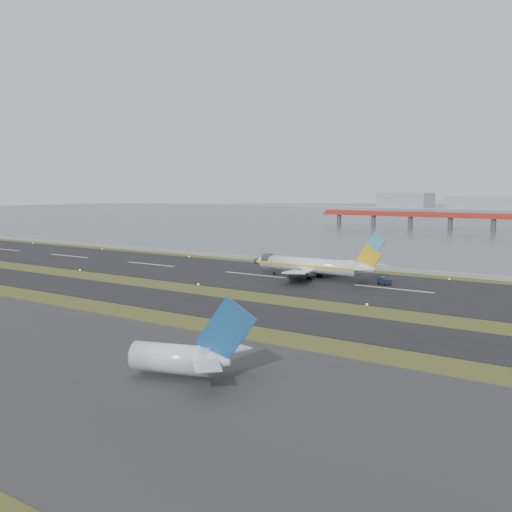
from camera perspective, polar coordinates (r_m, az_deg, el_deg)
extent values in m
plane|color=#3A491A|center=(149.33, -7.09, -2.93)|extent=(1000.00, 1000.00, 0.00)
cube|color=black|center=(141.09, -10.49, -3.49)|extent=(1000.00, 18.00, 0.10)
cube|color=black|center=(171.86, -0.10, -1.69)|extent=(1000.00, 45.00, 0.10)
cube|color=gray|center=(196.35, 5.20, -0.62)|extent=(1000.00, 2.50, 1.00)
cylinder|color=#4C4C51|center=(398.65, 10.40, 3.02)|extent=(2.80, 2.80, 7.00)
cube|color=#95A4B0|center=(794.40, 13.16, 4.83)|extent=(60.00, 35.00, 18.00)
cube|color=#95A4B0|center=(759.30, 20.09, 4.43)|extent=(90.00, 35.00, 14.00)
cylinder|color=white|center=(165.14, 4.73, -0.82)|extent=(28.00, 3.80, 3.80)
cone|color=white|center=(173.93, 0.39, -0.46)|extent=(3.20, 3.80, 3.80)
cone|color=white|center=(157.10, 9.72, -1.13)|extent=(5.00, 3.80, 3.80)
cube|color=yellow|center=(163.54, 4.37, -0.89)|extent=(31.00, 0.06, 0.45)
cube|color=yellow|center=(166.76, 5.08, -0.76)|extent=(31.00, 0.06, 0.45)
cube|color=white|center=(156.96, 3.74, -1.43)|extent=(11.31, 15.89, 1.66)
cube|color=white|center=(171.31, 6.87, -0.84)|extent=(11.31, 15.89, 1.66)
cylinder|color=#3E3E43|center=(160.11, 3.72, -1.72)|extent=(4.20, 2.10, 2.10)
cylinder|color=#3E3E43|center=(170.18, 5.95, -1.28)|extent=(4.20, 2.10, 2.10)
cube|color=yellow|center=(156.41, 10.00, -0.10)|extent=(6.80, 0.35, 6.85)
cube|color=#52A9E9|center=(155.21, 10.65, 1.22)|extent=(4.85, 0.37, 4.90)
cube|color=white|center=(153.56, 9.17, -1.09)|extent=(5.64, 6.80, 0.22)
cube|color=white|center=(160.27, 10.45, -0.82)|extent=(5.64, 6.80, 0.22)
cylinder|color=black|center=(171.62, 1.62, -1.57)|extent=(0.80, 0.28, 0.80)
cylinder|color=black|center=(162.38, 4.64, -1.99)|extent=(1.00, 0.38, 1.00)
cylinder|color=black|center=(167.09, 5.67, -1.77)|extent=(1.00, 0.38, 1.00)
cube|color=#141F39|center=(156.90, 11.34, -2.24)|extent=(3.67, 2.89, 1.21)
cube|color=#3E3E43|center=(157.09, 11.25, -1.93)|extent=(1.87, 1.93, 0.70)
cylinder|color=black|center=(157.26, 10.85, -2.41)|extent=(0.77, 0.54, 0.70)
cylinder|color=black|center=(158.33, 11.29, -2.36)|extent=(0.77, 0.54, 0.70)
cylinder|color=black|center=(155.63, 11.39, -2.51)|extent=(0.77, 0.54, 0.70)
cylinder|color=black|center=(156.71, 11.83, -2.46)|extent=(0.77, 0.54, 0.70)
cylinder|color=white|center=(79.18, -7.48, -9.03)|extent=(10.63, 6.61, 3.60)
cone|color=white|center=(76.95, -3.75, -9.29)|extent=(4.94, 4.69, 3.60)
cube|color=#1B5392|center=(75.52, -2.71, -6.68)|extent=(7.41, 2.79, 8.32)
cube|color=white|center=(73.52, -4.43, -9.62)|extent=(6.06, 5.96, 0.20)
cube|color=white|center=(79.79, -2.45, -8.35)|extent=(3.85, 5.91, 0.20)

